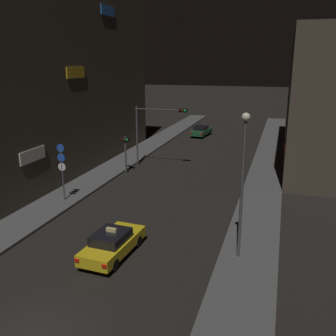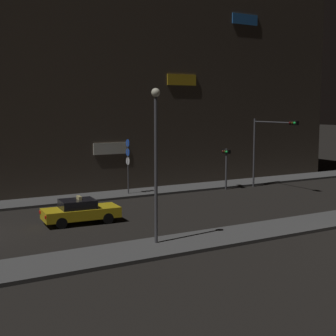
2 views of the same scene
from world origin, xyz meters
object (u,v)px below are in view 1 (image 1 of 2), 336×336
at_px(taxi, 113,243).
at_px(traffic_light_overhead, 155,124).
at_px(far_car, 201,131).
at_px(traffic_light_left_kerb, 125,147).
at_px(sign_pole_left, 62,167).
at_px(street_lamp_near_block, 243,171).

height_order(taxi, traffic_light_overhead, traffic_light_overhead).
xyz_separation_m(far_car, traffic_light_left_kerb, (-2.86, -19.50, 1.73)).
xyz_separation_m(taxi, traffic_light_overhead, (-3.57, 17.46, 3.47)).
height_order(far_car, traffic_light_overhead, traffic_light_overhead).
xyz_separation_m(far_car, sign_pole_left, (-4.21, -27.76, 1.97)).
relative_size(far_car, street_lamp_near_block, 0.62).
distance_m(taxi, traffic_light_overhead, 18.16).
distance_m(traffic_light_overhead, traffic_light_left_kerb, 3.89).
bearing_deg(traffic_light_left_kerb, far_car, 81.66).
bearing_deg(traffic_light_overhead, far_car, 86.62).
bearing_deg(traffic_light_overhead, traffic_light_left_kerb, -122.78).
xyz_separation_m(taxi, sign_pole_left, (-6.80, 6.28, 1.96)).
bearing_deg(taxi, far_car, 94.36).
bearing_deg(traffic_light_overhead, taxi, -78.43).
bearing_deg(sign_pole_left, traffic_light_left_kerb, 80.71).
height_order(far_car, street_lamp_near_block, street_lamp_near_block).
bearing_deg(traffic_light_left_kerb, sign_pole_left, -99.29).
xyz_separation_m(far_car, traffic_light_overhead, (-0.98, -16.58, 3.47)).
relative_size(taxi, street_lamp_near_block, 0.61).
relative_size(traffic_light_overhead, street_lamp_near_block, 0.78).
bearing_deg(traffic_light_left_kerb, taxi, -69.45).
xyz_separation_m(taxi, far_car, (-2.60, 34.04, -0.00)).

